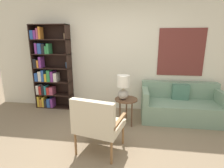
% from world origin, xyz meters
% --- Properties ---
extents(ground_plane, '(14.00, 14.00, 0.00)m').
position_xyz_m(ground_plane, '(0.00, 0.00, 0.00)').
color(ground_plane, '#847056').
extents(wall_back, '(6.40, 0.08, 2.70)m').
position_xyz_m(wall_back, '(0.03, 2.03, 1.35)').
color(wall_back, silver).
rests_on(wall_back, ground_plane).
extents(bookshelf, '(0.92, 0.30, 2.06)m').
position_xyz_m(bookshelf, '(-1.72, 1.84, 0.95)').
color(bookshelf, black).
rests_on(bookshelf, ground_plane).
extents(armchair, '(0.78, 0.75, 0.91)m').
position_xyz_m(armchair, '(-0.10, 0.12, 0.53)').
color(armchair, olive).
rests_on(armchair, ground_plane).
extents(couch, '(1.68, 0.83, 0.78)m').
position_xyz_m(couch, '(1.45, 1.59, 0.30)').
color(couch, gray).
rests_on(couch, ground_plane).
extents(side_table, '(0.46, 0.46, 0.56)m').
position_xyz_m(side_table, '(0.28, 1.12, 0.49)').
color(side_table, brown).
rests_on(side_table, ground_plane).
extents(table_lamp, '(0.25, 0.25, 0.48)m').
position_xyz_m(table_lamp, '(0.21, 1.09, 0.83)').
color(table_lamp, '#A59E93').
rests_on(table_lamp, side_table).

